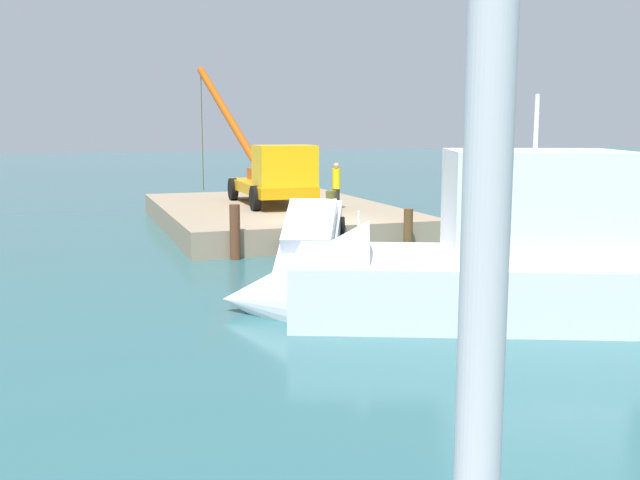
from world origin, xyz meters
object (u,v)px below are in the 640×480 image
Objects in this scene: moored_yacht at (444,285)px; dock_worker at (336,185)px; crane_truck at (273,174)px; salvaged_car at (310,239)px.

dock_worker is at bearing 170.06° from moored_yacht.
crane_truck reaches higher than dock_worker.
moored_yacht reaches higher than salvaged_car.
crane_truck is at bearing 179.04° from moored_yacht.
salvaged_car is 0.41× the size of moored_yacht.
moored_yacht is at bearing 6.21° from salvaged_car.
dock_worker is (2.08, 2.08, -0.37)m from crane_truck.
moored_yacht is (15.43, -0.26, -1.55)m from crane_truck.
dock_worker is 13.60m from moored_yacht.
dock_worker is at bearing 152.67° from salvaged_car.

